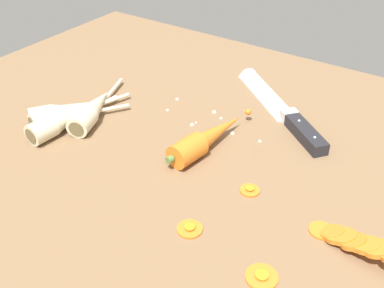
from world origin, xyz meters
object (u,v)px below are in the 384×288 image
(parsnip_front, at_px, (63,113))
(carrot_slice_stray_near, at_px, (262,276))
(parsnip_mid_left, at_px, (66,113))
(parsnip_mid_right, at_px, (93,110))
(parsnip_back, at_px, (61,121))
(chefs_knife, at_px, (275,103))
(carrot_slice_stray_mid, at_px, (250,190))
(whole_carrot, at_px, (207,138))
(carrot_slice_stray_far, at_px, (190,228))
(carrot_slice_stack, at_px, (356,241))

(parsnip_front, bearing_deg, carrot_slice_stray_near, -13.79)
(parsnip_mid_left, bearing_deg, parsnip_mid_right, 47.50)
(parsnip_back, bearing_deg, chefs_knife, 46.45)
(parsnip_mid_right, bearing_deg, carrot_slice_stray_mid, -3.39)
(chefs_knife, bearing_deg, parsnip_mid_right, -138.13)
(parsnip_mid_left, height_order, carrot_slice_stray_near, parsnip_mid_left)
(whole_carrot, height_order, carrot_slice_stray_mid, whole_carrot)
(chefs_knife, relative_size, carrot_slice_stray_mid, 9.59)
(parsnip_front, relative_size, parsnip_mid_left, 0.82)
(carrot_slice_stray_far, bearing_deg, parsnip_front, 164.43)
(chefs_knife, height_order, parsnip_mid_right, parsnip_mid_right)
(chefs_knife, xyz_separation_m, parsnip_back, (-0.28, -0.30, 0.01))
(parsnip_mid_left, distance_m, carrot_slice_stray_mid, 0.38)
(parsnip_front, distance_m, parsnip_back, 0.03)
(parsnip_mid_left, height_order, carrot_slice_stray_mid, parsnip_mid_left)
(parsnip_mid_right, relative_size, carrot_slice_stray_far, 5.88)
(parsnip_front, bearing_deg, carrot_slice_stack, -0.59)
(whole_carrot, bearing_deg, parsnip_mid_right, -170.71)
(carrot_slice_stray_mid, bearing_deg, carrot_slice_stray_far, -104.13)
(parsnip_mid_left, relative_size, carrot_slice_stray_near, 4.88)
(parsnip_mid_left, xyz_separation_m, carrot_slice_stray_far, (0.35, -0.10, -0.02))
(parsnip_front, xyz_separation_m, parsnip_mid_right, (0.04, 0.04, -0.00))
(chefs_knife, xyz_separation_m, parsnip_mid_right, (-0.26, -0.24, 0.01))
(parsnip_front, xyz_separation_m, carrot_slice_stray_far, (0.35, -0.10, -0.02))
(carrot_slice_stray_mid, bearing_deg, chefs_knife, 107.54)
(parsnip_mid_left, bearing_deg, carrot_slice_stray_mid, 2.36)
(chefs_knife, bearing_deg, carrot_slice_stack, -48.68)
(carrot_slice_stray_near, xyz_separation_m, carrot_slice_stray_mid, (-0.09, 0.14, 0.00))
(carrot_slice_stack, bearing_deg, parsnip_back, -178.40)
(parsnip_mid_right, relative_size, carrot_slice_stack, 1.65)
(chefs_knife, relative_size, whole_carrot, 1.37)
(parsnip_back, relative_size, carrot_slice_stray_far, 5.62)
(parsnip_mid_left, bearing_deg, carrot_slice_stray_near, -14.37)
(carrot_slice_stray_near, xyz_separation_m, carrot_slice_stray_far, (-0.12, 0.02, 0.00))
(parsnip_front, xyz_separation_m, carrot_slice_stack, (0.55, -0.01, -0.01))
(parsnip_mid_right, height_order, parsnip_back, same)
(parsnip_front, height_order, parsnip_mid_left, same)
(chefs_knife, xyz_separation_m, carrot_slice_stray_far, (0.05, -0.37, -0.00))
(whole_carrot, xyz_separation_m, parsnip_front, (-0.27, -0.08, -0.00))
(carrot_slice_stray_far, bearing_deg, parsnip_mid_right, 156.35)
(parsnip_mid_left, xyz_separation_m, parsnip_mid_right, (0.03, 0.04, -0.00))
(carrot_slice_stray_mid, height_order, carrot_slice_stray_far, same)
(carrot_slice_stack, xyz_separation_m, carrot_slice_stray_near, (-0.08, -0.11, -0.01))
(parsnip_mid_left, distance_m, carrot_slice_stray_far, 0.36)
(carrot_slice_stray_far, bearing_deg, chefs_knife, 97.83)
(parsnip_mid_right, xyz_separation_m, carrot_slice_stack, (0.51, -0.05, -0.01))
(parsnip_front, height_order, parsnip_mid_right, same)
(parsnip_back, relative_size, carrot_slice_stray_near, 4.90)
(carrot_slice_stack, bearing_deg, chefs_knife, 131.32)
(whole_carrot, bearing_deg, parsnip_mid_left, -164.36)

